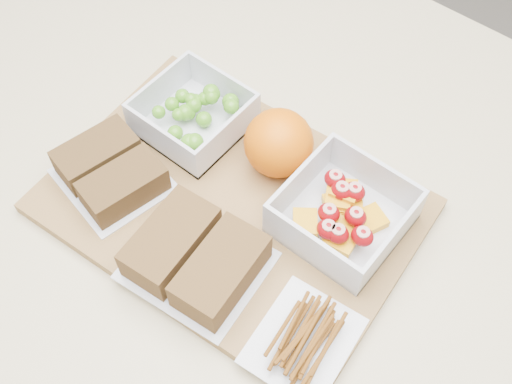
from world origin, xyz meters
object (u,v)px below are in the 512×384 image
fruit_container (343,214)px  pretzel_bag (304,337)px  sandwich_bag_center (196,257)px  sandwich_bag_left (110,171)px  cutting_board (232,206)px  grape_container (196,115)px  orange (279,143)px

fruit_container → pretzel_bag: 0.15m
fruit_container → sandwich_bag_center: bearing=-122.5°
sandwich_bag_left → cutting_board: bearing=26.5°
grape_container → orange: orange is taller
sandwich_bag_center → fruit_container: bearing=57.5°
sandwich_bag_left → sandwich_bag_center: sandwich_bag_center is taller
grape_container → sandwich_bag_center: bearing=-47.8°
cutting_board → sandwich_bag_left: sandwich_bag_left is taller
orange → sandwich_bag_center: orange is taller
fruit_container → pretzel_bag: size_ratio=1.05×
grape_container → sandwich_bag_center: grape_container is taller
fruit_container → pretzel_bag: fruit_container is taller
sandwich_bag_left → grape_container: bearing=79.9°
sandwich_bag_center → pretzel_bag: bearing=1.9°
cutting_board → pretzel_bag: size_ratio=3.36×
cutting_board → grape_container: (-0.11, 0.06, 0.03)m
grape_container → orange: 0.12m
fruit_container → cutting_board: bearing=-153.9°
cutting_board → sandwich_bag_center: size_ratio=2.66×
grape_container → cutting_board: bearing=-28.9°
fruit_container → orange: orange is taller
fruit_container → sandwich_bag_left: 0.28m
grape_container → sandwich_bag_center: 0.20m
cutting_board → pretzel_bag: pretzel_bag is taller
sandwich_bag_center → pretzel_bag: size_ratio=1.26×
pretzel_bag → grape_container: bearing=152.7°
fruit_container → sandwich_bag_center: size_ratio=0.83×
grape_container → orange: (0.12, 0.02, 0.02)m
grape_container → pretzel_bag: 0.31m
cutting_board → grape_container: 0.13m
sandwich_bag_left → pretzel_bag: size_ratio=1.16×
sandwich_bag_left → pretzel_bag: bearing=-3.3°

